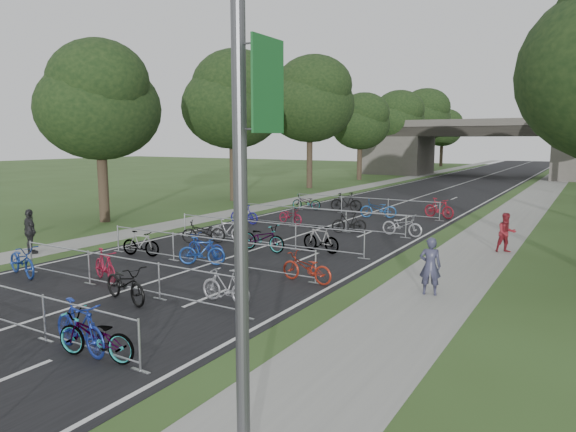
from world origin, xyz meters
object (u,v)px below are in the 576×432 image
object	(u,v)px
overpass_bridge	(486,148)
pedestrian_c	(30,232)
pedestrian_a	(430,266)
lamppost	(242,164)
pedestrian_b	(506,233)

from	to	relation	value
overpass_bridge	pedestrian_c	bearing A→B (deg)	-97.42
overpass_bridge	pedestrian_a	bearing A→B (deg)	-81.39
pedestrian_c	overpass_bridge	bearing A→B (deg)	-83.79
lamppost	pedestrian_c	world-z (taller)	lamppost
pedestrian_a	pedestrian_b	world-z (taller)	pedestrian_a
pedestrian_c	lamppost	bearing A→B (deg)	169.79
pedestrian_c	pedestrian_b	bearing A→B (deg)	-134.64
pedestrian_b	pedestrian_c	xyz separation A→B (m)	(-16.41, -10.15, 0.09)
overpass_bridge	pedestrian_c	distance (m)	56.62
overpass_bridge	pedestrian_a	xyz separation A→B (m)	(8.07, -53.32, -2.67)
pedestrian_b	pedestrian_c	bearing A→B (deg)	179.69
lamppost	pedestrian_b	world-z (taller)	lamppost
pedestrian_a	lamppost	bearing A→B (deg)	76.52
overpass_bridge	pedestrian_c	size ratio (longest dim) A/B	17.11
lamppost	pedestrian_a	distance (m)	10.27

